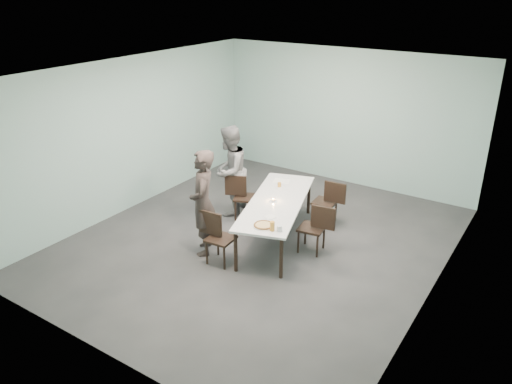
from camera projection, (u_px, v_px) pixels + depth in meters
The scene contains 16 objects.
ground at pixel (259, 241), 8.93m from camera, with size 7.00×7.00×0.00m, color #333335.
room_shell at pixel (260, 132), 8.13m from camera, with size 6.02×7.02×3.01m.
table at pixel (277, 204), 8.75m from camera, with size 1.64×2.75×0.75m.
chair_near_left at pixel (216, 234), 8.13m from camera, with size 0.63×0.45×0.87m.
chair_far_left at pixel (241, 194), 9.63m from camera, with size 0.65×0.56×0.87m.
chair_near_right at pixel (316, 225), 8.40m from camera, with size 0.63×0.47×0.87m.
chair_far_right at pixel (329, 200), 9.38m from camera, with size 0.62×0.45×0.87m.
diner_near at pixel (203, 203), 8.26m from camera, with size 0.67×0.44×1.82m, color black.
diner_far at pixel (230, 171), 9.69m from camera, with size 0.87×0.68×1.79m, color slate.
pizza at pixel (264, 225), 7.82m from camera, with size 0.34×0.34×0.04m.
side_plate at pixel (270, 217), 8.13m from camera, with size 0.18×0.18×0.01m, color white.
beer_glass at pixel (272, 226), 7.67m from camera, with size 0.08×0.08×0.15m, color orange.
water_tumbler at pixel (279, 228), 7.67m from camera, with size 0.08×0.08×0.09m, color silver.
tealight at pixel (273, 200), 8.70m from camera, with size 0.06×0.06×0.05m.
amber_tumbler at pixel (279, 185), 9.30m from camera, with size 0.07×0.07×0.08m, color orange.
menu at pixel (282, 181), 9.58m from camera, with size 0.30×0.22×0.01m, color silver.
Camera 1 is at (4.25, -6.61, 4.34)m, focal length 35.00 mm.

